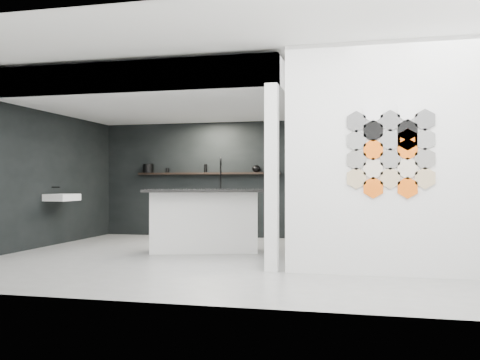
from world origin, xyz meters
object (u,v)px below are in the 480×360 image
partition_panel (388,158)px  bottle_dark (206,168)px  stockpot (148,168)px  kettle (256,169)px  glass_vase (272,169)px  kitchen_island (204,220)px  glass_bowl (272,169)px  utensil_cup (168,170)px  wall_basin (62,197)px

partition_panel → bottle_dark: bearing=131.9°
stockpot → kettle: stockpot is taller
bottle_dark → glass_vase: bearing=0.0°
kitchen_island → kettle: (0.39, 2.27, 0.87)m
stockpot → glass_vase: stockpot is taller
bottle_dark → glass_bowl: bearing=0.0°
partition_panel → utensil_cup: partition_panel is taller
kettle → glass_bowl: (0.33, 0.00, -0.02)m
glass_bowl → bottle_dark: bearing=180.0°
bottle_dark → stockpot: bearing=180.0°
partition_panel → kettle: 4.55m
bottle_dark → utensil_cup: size_ratio=1.84×
kitchen_island → utensil_cup: kitchen_island is taller
partition_panel → stockpot: (-4.72, 3.87, 0.01)m
kitchen_island → glass_bowl: 2.53m
kitchen_island → stockpot: kitchen_island is taller
partition_panel → glass_vase: 4.39m
glass_vase → kettle: bearing=180.0°
utensil_cup → bottle_dark: bearing=0.0°
wall_basin → glass_vase: glass_vase is taller
utensil_cup → glass_vase: bearing=0.0°
partition_panel → glass_bowl: 4.39m
stockpot → utensil_cup: 0.44m
wall_basin → stockpot: size_ratio=2.71×
partition_panel → glass_vase: (-2.08, 3.87, -0.01)m
kettle → glass_bowl: size_ratio=1.11×
stockpot → glass_bowl: (2.65, 0.00, -0.04)m
glass_vase → stockpot: bearing=180.0°
wall_basin → glass_vase: (3.39, 2.07, 0.54)m
glass_bowl → glass_vase: glass_vase is taller
kettle → glass_bowl: 0.33m
stockpot → utensil_cup: stockpot is taller
bottle_dark → utensil_cup: bottle_dark is taller
partition_panel → bottle_dark: (-3.46, 3.87, 0.00)m
glass_bowl → stockpot: bearing=180.0°
glass_vase → partition_panel: bearing=-61.8°
stockpot → utensil_cup: bearing=0.0°
kettle → wall_basin: bearing=-157.6°
utensil_cup → wall_basin: bearing=-119.6°
glass_vase → utensil_cup: bearing=180.0°
stockpot → kitchen_island: bearing=-49.6°
kitchen_island → utensil_cup: 2.85m
stockpot → glass_bowl: 2.65m
stockpot → glass_bowl: stockpot is taller
partition_panel → kitchen_island: (-2.79, 1.60, -0.88)m
partition_panel → utensil_cup: bearing=138.0°
kitchen_island → glass_vase: (0.72, 2.27, 0.87)m
bottle_dark → partition_panel: bearing=-48.1°
stockpot → glass_vase: (2.65, 0.00, -0.02)m
glass_vase → kitchen_island: bearing=-107.5°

